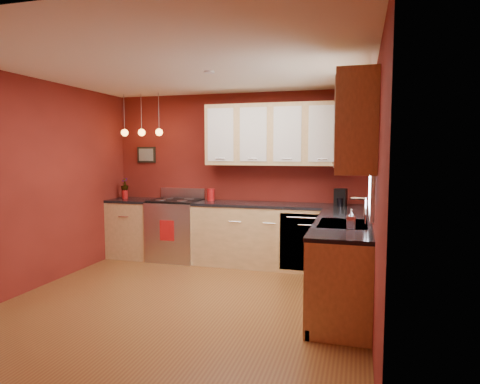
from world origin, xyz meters
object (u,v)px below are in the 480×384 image
(gas_range, at_px, (176,229))
(sink, at_px, (343,226))
(soap_pump, at_px, (351,219))
(red_canister, at_px, (211,195))
(coffee_maker, at_px, (340,198))

(gas_range, height_order, sink, sink)
(soap_pump, bearing_deg, gas_range, 146.33)
(sink, height_order, red_canister, sink)
(gas_range, relative_size, soap_pump, 5.77)
(sink, bearing_deg, coffee_maker, 93.73)
(sink, xyz_separation_m, soap_pump, (0.08, -0.30, 0.12))
(sink, height_order, coffee_maker, sink)
(soap_pump, bearing_deg, coffee_maker, 95.71)
(red_canister, xyz_separation_m, soap_pump, (2.16, -1.93, 0.00))
(soap_pump, bearing_deg, red_canister, 138.18)
(soap_pump, bearing_deg, sink, 105.47)
(gas_range, distance_m, soap_pump, 3.30)
(gas_range, distance_m, coffee_maker, 2.59)
(sink, relative_size, soap_pump, 3.64)
(gas_range, height_order, red_canister, red_canister)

